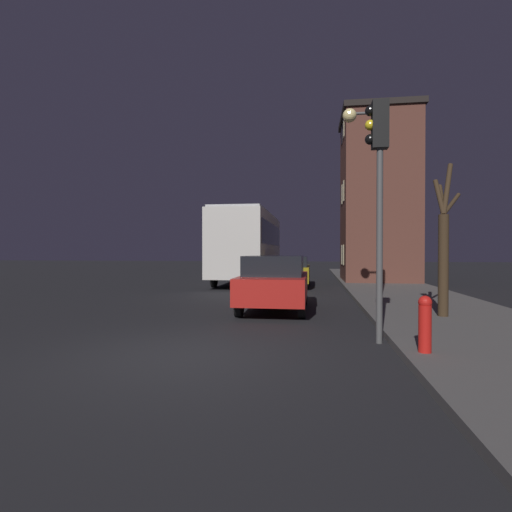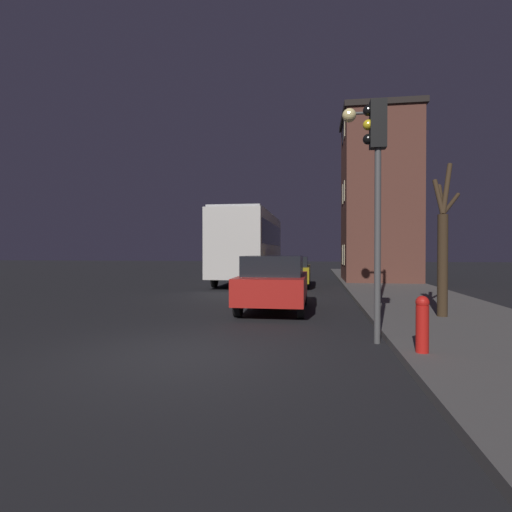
# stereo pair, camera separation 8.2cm
# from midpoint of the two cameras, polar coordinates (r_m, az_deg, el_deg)

# --- Properties ---
(ground_plane) EXTENTS (120.00, 120.00, 0.00)m
(ground_plane) POSITION_cam_midpoint_polar(r_m,az_deg,el_deg) (7.02, -10.58, -13.76)
(ground_plane) COLOR black
(brick_building) EXTENTS (4.03, 4.60, 9.17)m
(brick_building) POSITION_cam_midpoint_polar(r_m,az_deg,el_deg) (23.17, 17.23, 8.10)
(brick_building) COLOR brown
(brick_building) RESTS_ON sidewalk
(streetlamp) EXTENTS (1.19, 0.43, 6.08)m
(streetlamp) POSITION_cam_midpoint_polar(r_m,az_deg,el_deg) (13.18, 15.69, 12.12)
(streetlamp) COLOR #4C4C4C
(streetlamp) RESTS_ON sidewalk
(traffic_light) EXTENTS (0.43, 0.24, 4.59)m
(traffic_light) POSITION_cam_midpoint_polar(r_m,az_deg,el_deg) (8.04, 17.08, 11.64)
(traffic_light) COLOR #4C4C4C
(traffic_light) RESTS_ON ground
(bare_tree) EXTENTS (0.80, 1.10, 3.89)m
(bare_tree) POSITION_cam_midpoint_polar(r_m,az_deg,el_deg) (11.01, 25.37, 1.99)
(bare_tree) COLOR #382819
(bare_tree) RESTS_ON sidewalk
(bus) EXTENTS (2.58, 9.83, 3.81)m
(bus) POSITION_cam_midpoint_polar(r_m,az_deg,el_deg) (22.12, -0.79, 2.04)
(bus) COLOR beige
(bus) RESTS_ON ground
(car_near_lane) EXTENTS (1.84, 4.16, 1.61)m
(car_near_lane) POSITION_cam_midpoint_polar(r_m,az_deg,el_deg) (11.77, 2.82, -3.70)
(car_near_lane) COLOR #B21E19
(car_near_lane) RESTS_ON ground
(car_mid_lane) EXTENTS (1.76, 4.22, 1.48)m
(car_mid_lane) POSITION_cam_midpoint_polar(r_m,az_deg,el_deg) (19.63, 5.24, -2.12)
(car_mid_lane) COLOR olive
(car_mid_lane) RESTS_ON ground
(fire_hydrant) EXTENTS (0.21, 0.21, 0.91)m
(fire_hydrant) POSITION_cam_midpoint_polar(r_m,az_deg,el_deg) (6.96, 22.98, -8.77)
(fire_hydrant) COLOR red
(fire_hydrant) RESTS_ON sidewalk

